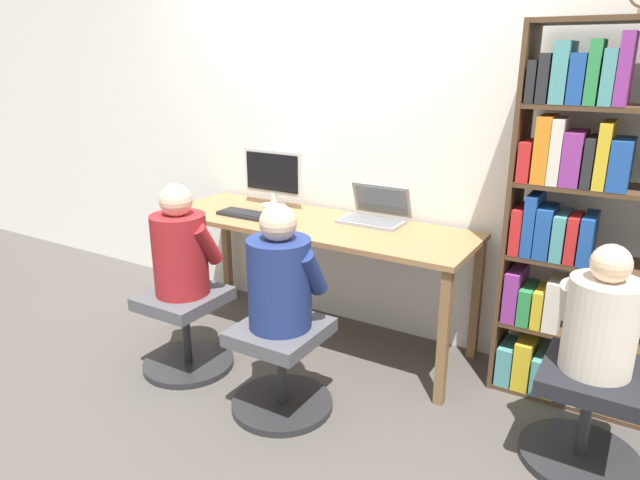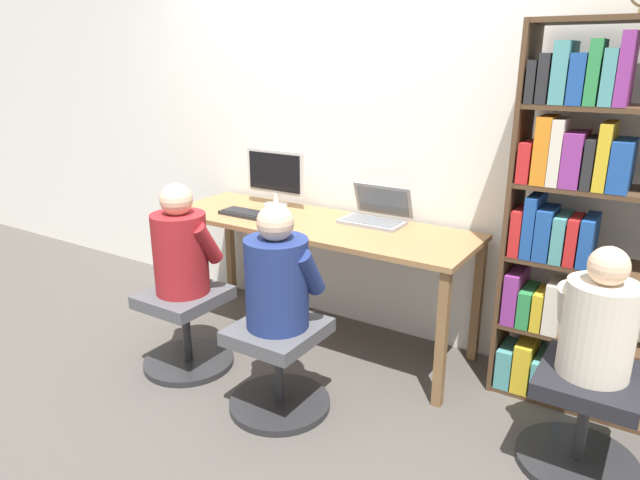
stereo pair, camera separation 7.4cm
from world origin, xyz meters
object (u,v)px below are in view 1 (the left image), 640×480
person_at_monitor (180,248)px  person_near_shelf (602,319)px  office_chair_side (586,413)px  bookshelf (576,228)px  desktop_monitor (273,177)px  person_at_laptop (280,276)px  laptop (374,214)px  office_chair_right (281,364)px  keyboard (249,215)px  office_chair_left (186,328)px

person_at_monitor → person_near_shelf: 2.10m
office_chair_side → bookshelf: bearing=111.3°
office_chair_side → person_near_shelf: 0.45m
desktop_monitor → office_chair_side: (2.06, -0.57, -0.73)m
person_at_laptop → office_chair_side: size_ratio=1.18×
bookshelf → laptop: bearing=176.5°
laptop → person_at_monitor: bearing=-131.1°
person_at_monitor → person_at_laptop: size_ratio=1.01×
office_chair_right → laptop: bearing=86.8°
person_at_monitor → office_chair_side: 2.15m
laptop → bookshelf: (1.12, -0.07, 0.11)m
desktop_monitor → office_chair_side: 2.26m
laptop → office_chair_side: 1.55m
keyboard → person_at_monitor: (-0.03, -0.57, -0.06)m
desktop_monitor → laptop: size_ratio=1.19×
person_at_monitor → office_chair_side: person_at_monitor is taller
desktop_monitor → person_near_shelf: desktop_monitor is taller
bookshelf → office_chair_side: bearing=-68.7°
desktop_monitor → keyboard: 0.35m
desktop_monitor → office_chair_right: size_ratio=0.86×
person_at_monitor → bookshelf: 2.05m
office_chair_side → person_near_shelf: (0.00, 0.00, 0.45)m
laptop → person_at_laptop: bearing=-93.3°
desktop_monitor → office_chair_side: size_ratio=0.86×
office_chair_side → person_near_shelf: person_near_shelf is taller
keyboard → person_near_shelf: person_near_shelf is taller
laptop → keyboard: size_ratio=0.93×
bookshelf → person_near_shelf: bearing=-68.6°
keyboard → person_at_laptop: (0.67, -0.62, -0.06)m
desktop_monitor → person_at_monitor: bearing=-91.0°
keyboard → person_at_laptop: person_at_laptop is taller
office_chair_right → office_chair_side: 1.42m
office_chair_right → bookshelf: 1.61m
office_chair_side → person_at_monitor: bearing=-172.0°
laptop → person_at_laptop: 0.93m
desktop_monitor → person_near_shelf: 2.15m
office_chair_left → bookshelf: 2.15m
desktop_monitor → keyboard: size_ratio=1.10×
laptop → person_near_shelf: bearing=-23.4°
office_chair_left → bookshelf: (1.88, 0.80, 0.68)m
office_chair_left → person_near_shelf: bearing=8.2°
office_chair_left → office_chair_side: same height
bookshelf → keyboard: bearing=-173.0°
office_chair_left → person_near_shelf: person_near_shelf is taller
person_at_monitor → office_chair_side: size_ratio=1.19×
keyboard → person_at_laptop: 0.92m
person_at_laptop → bookshelf: bearing=35.9°
keyboard → desktop_monitor: bearing=93.6°
office_chair_side → person_near_shelf: bearing=90.0°
office_chair_right → person_near_shelf: 1.49m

